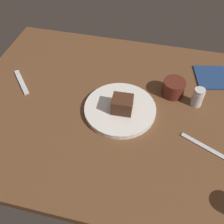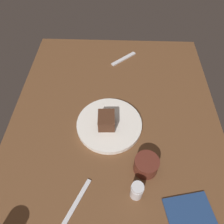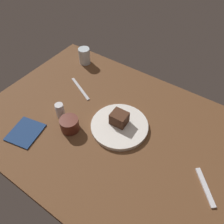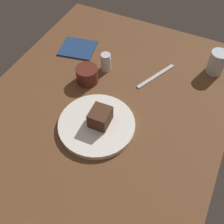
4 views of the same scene
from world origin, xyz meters
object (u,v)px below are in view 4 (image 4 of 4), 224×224
chocolate_cake_slice (100,117)px  dessert_plate (97,125)px  coffee_cup (87,75)px  water_glass (217,62)px  butter_knife (156,76)px  salt_shaker (106,62)px  folded_napkin (78,48)px

chocolate_cake_slice → dessert_plate: bearing=131.5°
dessert_plate → coffee_cup: 21.84cm
water_glass → butter_knife: 23.40cm
salt_shaker → water_glass: size_ratio=0.78×
dessert_plate → folded_napkin: 41.18cm
dessert_plate → folded_napkin: size_ratio=1.80×
dessert_plate → folded_napkin: dessert_plate is taller
water_glass → folded_napkin: size_ratio=0.65×
coffee_cup → chocolate_cake_slice: bearing=-139.6°
coffee_cup → butter_knife: bearing=-59.5°
dessert_plate → coffee_cup: bearing=36.9°
water_glass → folded_napkin: 55.97cm
chocolate_cake_slice → salt_shaker: size_ratio=0.97×
water_glass → butter_knife: (-12.51, 19.30, -4.34)cm
salt_shaker → folded_napkin: 17.58cm
dessert_plate → chocolate_cake_slice: bearing=-48.5°
salt_shaker → coffee_cup: size_ratio=0.88×
chocolate_cake_slice → salt_shaker: 27.40cm
salt_shaker → butter_knife: bearing=-76.6°
salt_shaker → coffee_cup: bearing=158.6°
salt_shaker → butter_knife: (4.56, -19.15, -3.30)cm
salt_shaker → water_glass: 42.08cm
water_glass → folded_napkin: bearing=101.5°
water_glass → coffee_cup: (-25.80, 41.87, -1.53)cm
butter_knife → folded_napkin: (1.37, 35.38, 0.05)cm
folded_napkin → water_glass: bearing=-78.5°
water_glass → coffee_cup: bearing=121.6°
chocolate_cake_slice → butter_knife: 31.29cm
salt_shaker → water_glass: (17.07, -38.45, 1.04)cm
dessert_plate → salt_shaker: 27.95cm
water_glass → butter_knife: bearing=122.9°
chocolate_cake_slice → water_glass: (42.30, -27.82, -0.04)cm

